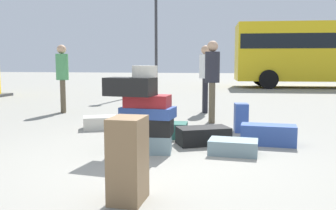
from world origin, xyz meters
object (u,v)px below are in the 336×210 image
suitcase_black_foreground_near (203,136)px  suitcase_navy_foreground_far (268,135)px  parked_bus (321,50)px  suitcase_teal_left_side (167,130)px  suitcase_navy_white_trunk (241,118)px  suitcase_brown_right_side (128,160)px  suitcase_slate_upright_blue (233,147)px  suitcase_cream_behind_tower (100,122)px  person_bearded_onlooker (205,73)px  suitcase_tower (142,116)px  person_passerby_in_red (212,74)px  person_tourist_with_camera (62,72)px

suitcase_black_foreground_near → suitcase_navy_foreground_far: bearing=-15.9°
parked_bus → suitcase_navy_foreground_far: bearing=-108.8°
suitcase_teal_left_side → suitcase_navy_white_trunk: size_ratio=1.30×
suitcase_black_foreground_near → suitcase_brown_right_side: size_ratio=1.01×
suitcase_slate_upright_blue → parked_bus: 14.95m
suitcase_cream_behind_tower → person_bearded_onlooker: person_bearded_onlooker is taller
suitcase_navy_foreground_far → parked_bus: bearing=79.9°
suitcase_black_foreground_near → suitcase_slate_upright_blue: size_ratio=1.19×
suitcase_slate_upright_blue → suitcase_black_foreground_near: bearing=135.1°
suitcase_navy_white_trunk → suitcase_cream_behind_tower: size_ratio=0.84×
suitcase_cream_behind_tower → suitcase_navy_foreground_far: (2.97, -0.81, 0.04)m
suitcase_tower → suitcase_slate_upright_blue: size_ratio=1.85×
suitcase_black_foreground_near → suitcase_navy_foreground_far: size_ratio=0.95×
person_bearded_onlooker → suitcase_black_foreground_near: bearing=-5.3°
suitcase_black_foreground_near → suitcase_brown_right_side: suitcase_brown_right_side is taller
person_passerby_in_red → suitcase_navy_foreground_far: bearing=20.1°
suitcase_navy_foreground_far → parked_bus: size_ratio=0.10×
suitcase_cream_behind_tower → parked_bus: (6.55, 12.79, 1.72)m
suitcase_navy_foreground_far → person_bearded_onlooker: 3.72m
suitcase_tower → suitcase_teal_left_side: size_ratio=1.79×
suitcase_teal_left_side → person_passerby_in_red: 1.99m
suitcase_tower → suitcase_black_foreground_near: (0.78, 0.63, -0.37)m
suitcase_black_foreground_near → suitcase_teal_left_side: bearing=123.2°
suitcase_navy_white_trunk → parked_bus: parked_bus is taller
suitcase_tower → person_passerby_in_red: bearing=74.1°
suitcase_navy_white_trunk → person_passerby_in_red: bearing=114.4°
suitcase_black_foreground_near → suitcase_navy_foreground_far: (0.96, 0.15, 0.02)m
suitcase_brown_right_side → person_bearded_onlooker: size_ratio=0.46×
suitcase_slate_upright_blue → person_bearded_onlooker: 4.24m
suitcase_navy_white_trunk → person_passerby_in_red: person_passerby_in_red is taller
suitcase_brown_right_side → person_passerby_in_red: (0.44, 4.46, 0.62)m
suitcase_navy_white_trunk → person_bearded_onlooker: person_bearded_onlooker is taller
suitcase_navy_foreground_far → suitcase_slate_upright_blue: size_ratio=1.25×
person_tourist_with_camera → suitcase_tower: bearing=15.9°
suitcase_teal_left_side → person_bearded_onlooker: bearing=80.4°
suitcase_slate_upright_blue → person_bearded_onlooker: size_ratio=0.39×
person_passerby_in_red → parked_bus: (4.54, 11.68, 0.84)m
person_tourist_with_camera → person_passerby_in_red: bearing=53.4°
suitcase_black_foreground_near → suitcase_brown_right_side: bearing=-125.6°
suitcase_navy_white_trunk → suitcase_slate_upright_blue: suitcase_navy_white_trunk is taller
suitcase_tower → person_tourist_with_camera: person_tourist_with_camera is taller
suitcase_navy_foreground_far → suitcase_tower: bearing=-151.3°
suitcase_teal_left_side → suitcase_brown_right_side: 2.80m
parked_bus → person_tourist_with_camera: bearing=-131.4°
person_passerby_in_red → parked_bus: bearing=152.1°
suitcase_cream_behind_tower → person_tourist_with_camera: (-1.71, 1.95, 0.87)m
suitcase_tower → suitcase_brown_right_side: (0.33, -1.76, -0.12)m
suitcase_slate_upright_blue → suitcase_teal_left_side: bearing=144.1°
suitcase_teal_left_side → person_bearded_onlooker: (0.36, 3.16, 0.86)m
suitcase_navy_white_trunk → suitcase_cream_behind_tower: suitcase_navy_white_trunk is taller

